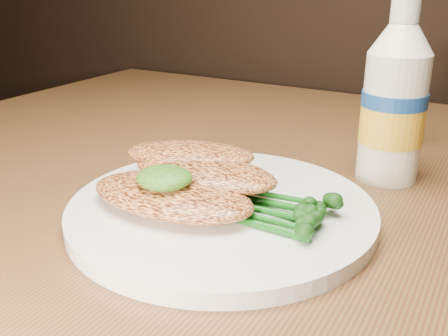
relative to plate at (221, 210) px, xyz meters
The scene contains 8 objects.
plate is the anchor object (origin of this frame).
chicken_front 0.05m from the plate, 134.76° to the right, with size 0.15×0.08×0.02m, color #E88A49.
chicken_mid 0.04m from the plate, 152.99° to the left, with size 0.15×0.07×0.02m, color #E88A49.
chicken_back 0.07m from the plate, 149.21° to the left, with size 0.13×0.07×0.02m, color #E88A49.
pesto_front 0.06m from the plate, 132.28° to the right, with size 0.05×0.04×0.02m, color #153708.
broccolini_bundle 0.05m from the plate, ahead, with size 0.13×0.10×0.02m, color #135813, non-canonical shape.
mayo_bottle 0.22m from the plate, 57.88° to the left, with size 0.07×0.07×0.19m, color white, non-canonical shape.
pepper_grinder 0.31m from the plate, 74.91° to the left, with size 0.04×0.04×0.10m, color black, non-canonical shape.
Camera 1 is at (0.16, 0.54, 0.96)m, focal length 41.09 mm.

